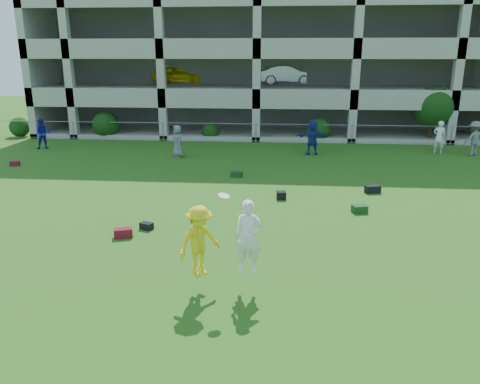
# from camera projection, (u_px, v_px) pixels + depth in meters

# --- Properties ---
(ground) EXTENTS (100.00, 100.00, 0.00)m
(ground) POSITION_uv_depth(u_px,v_px,m) (215.00, 279.00, 11.64)
(ground) COLOR #235114
(ground) RESTS_ON ground
(bystander_a) EXTENTS (1.07, 0.97, 1.79)m
(bystander_a) POSITION_uv_depth(u_px,v_px,m) (43.00, 134.00, 27.42)
(bystander_a) COLOR navy
(bystander_a) RESTS_ON ground
(bystander_c) EXTENTS (0.89, 1.01, 1.74)m
(bystander_c) POSITION_uv_depth(u_px,v_px,m) (178.00, 141.00, 25.19)
(bystander_c) COLOR slate
(bystander_c) RESTS_ON ground
(bystander_d) EXTENTS (1.86, 0.89, 1.92)m
(bystander_d) POSITION_uv_depth(u_px,v_px,m) (312.00, 137.00, 25.82)
(bystander_d) COLOR navy
(bystander_d) RESTS_ON ground
(bystander_e) EXTENTS (0.77, 0.62, 1.84)m
(bystander_e) POSITION_uv_depth(u_px,v_px,m) (439.00, 137.00, 26.17)
(bystander_e) COLOR white
(bystander_e) RESTS_ON ground
(bystander_f) EXTENTS (1.40, 1.11, 1.89)m
(bystander_f) POSITION_uv_depth(u_px,v_px,m) (474.00, 138.00, 25.62)
(bystander_f) COLOR slate
(bystander_f) RESTS_ON ground
(bag_red_a) EXTENTS (0.62, 0.46, 0.28)m
(bag_red_a) POSITION_uv_depth(u_px,v_px,m) (123.00, 233.00, 14.29)
(bag_red_a) COLOR #550E15
(bag_red_a) RESTS_ON ground
(bag_black_b) EXTENTS (0.47, 0.39, 0.22)m
(bag_black_b) POSITION_uv_depth(u_px,v_px,m) (146.00, 226.00, 14.95)
(bag_black_b) COLOR black
(bag_black_b) RESTS_ON ground
(bag_green_c) EXTENTS (0.57, 0.47, 0.26)m
(bag_green_c) POSITION_uv_depth(u_px,v_px,m) (360.00, 209.00, 16.54)
(bag_green_c) COLOR #163B15
(bag_green_c) RESTS_ON ground
(crate_d) EXTENTS (0.38, 0.38, 0.30)m
(crate_d) POSITION_uv_depth(u_px,v_px,m) (281.00, 195.00, 18.05)
(crate_d) COLOR black
(crate_d) RESTS_ON ground
(bag_black_e) EXTENTS (0.66, 0.44, 0.30)m
(bag_black_e) POSITION_uv_depth(u_px,v_px,m) (373.00, 189.00, 18.87)
(bag_black_e) COLOR black
(bag_black_e) RESTS_ON ground
(bag_red_f) EXTENTS (0.51, 0.40, 0.24)m
(bag_red_f) POSITION_uv_depth(u_px,v_px,m) (15.00, 163.00, 23.42)
(bag_red_f) COLOR #601014
(bag_red_f) RESTS_ON ground
(bag_green_g) EXTENTS (0.55, 0.39, 0.25)m
(bag_green_g) POSITION_uv_depth(u_px,v_px,m) (237.00, 174.00, 21.33)
(bag_green_g) COLOR #123314
(bag_green_g) RESTS_ON ground
(frisbee_contest) EXTENTS (2.06, 1.22, 1.96)m
(frisbee_contest) POSITION_uv_depth(u_px,v_px,m) (213.00, 240.00, 10.76)
(frisbee_contest) COLOR yellow
(frisbee_contest) RESTS_ON ground
(parking_garage) EXTENTS (30.00, 14.00, 12.00)m
(parking_garage) POSITION_uv_depth(u_px,v_px,m) (262.00, 46.00, 36.40)
(parking_garage) COLOR #9E998C
(parking_garage) RESTS_ON ground
(fence) EXTENTS (36.06, 0.06, 1.20)m
(fence) POSITION_uv_depth(u_px,v_px,m) (256.00, 132.00, 29.62)
(fence) COLOR gray
(fence) RESTS_ON ground
(shrub_row) EXTENTS (34.38, 2.52, 3.50)m
(shrub_row) POSITION_uv_depth(u_px,v_px,m) (329.00, 118.00, 29.66)
(shrub_row) COLOR #163D11
(shrub_row) RESTS_ON ground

